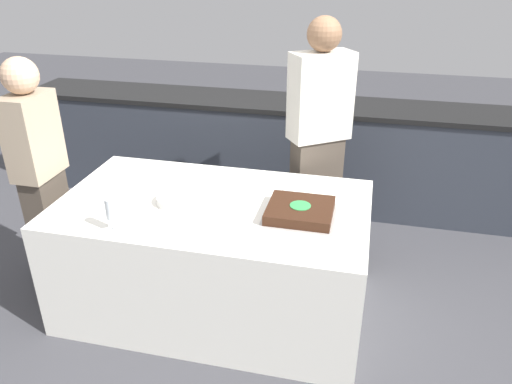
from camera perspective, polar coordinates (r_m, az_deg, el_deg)
The scene contains 9 objects.
ground_plane at distance 3.37m, azimuth -4.46°, elevation -12.53°, with size 14.00×14.00×0.00m, color #424247.
back_counter at distance 4.48m, azimuth 1.40°, elevation 4.84°, with size 4.40×0.58×0.92m.
dining_table at distance 3.15m, azimuth -4.70°, elevation -7.24°, with size 1.83×1.05×0.75m.
cake at distance 2.80m, azimuth 5.06°, elevation -2.15°, with size 0.40×0.38×0.07m.
plate_stack at distance 2.97m, azimuth -9.00°, elevation -0.83°, with size 0.24×0.24×0.04m.
wine_glass at distance 2.72m, azimuth -16.28°, elevation -1.99°, with size 0.07×0.07×0.19m.
side_plate_near_cake at distance 3.11m, azimuth 4.74°, elevation 0.35°, with size 0.18×0.18×0.00m.
person_cutting_cake at distance 3.46m, azimuth 7.10°, elevation 5.76°, with size 0.44×0.40×1.73m.
person_seated_left at distance 3.43m, azimuth -23.40°, elevation 1.92°, with size 0.22×0.33×1.55m.
Camera 1 is at (0.84, -2.48, 2.12)m, focal length 35.00 mm.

